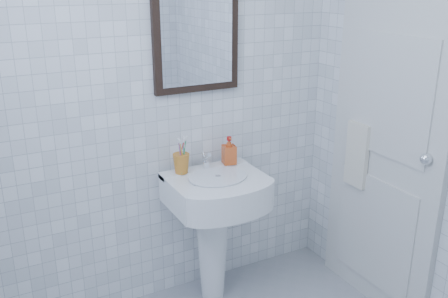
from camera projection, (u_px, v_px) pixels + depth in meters
wall_back at (156, 93)px, 2.70m from camera, size 2.20×0.02×2.50m
washbasin at (214, 216)px, 2.86m from camera, size 0.53×0.39×0.82m
faucet at (206, 162)px, 2.84m from camera, size 0.04×0.09×0.11m
toothbrush_cup at (181, 163)px, 2.77m from camera, size 0.12×0.12×0.11m
soap_dispenser at (229, 150)px, 2.90m from camera, size 0.09×0.09×0.16m
wall_mirror at (196, 35)px, 2.69m from camera, size 0.50×0.04×0.62m
bathroom_door at (387, 141)px, 2.72m from camera, size 0.04×0.80×2.00m
towel_ring at (362, 125)px, 2.84m from camera, size 0.01×0.18×0.18m
hand_towel at (357, 155)px, 2.89m from camera, size 0.03×0.16×0.38m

